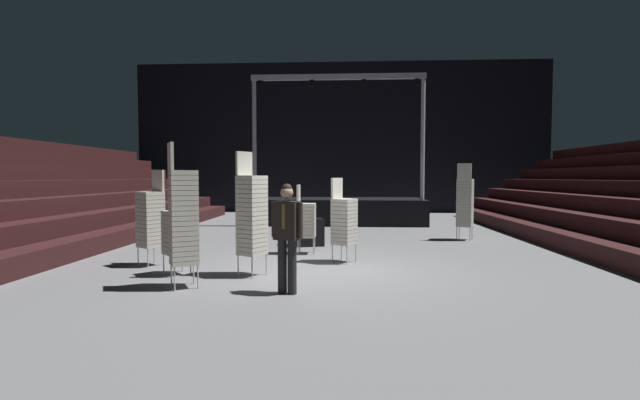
% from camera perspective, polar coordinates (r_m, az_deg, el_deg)
% --- Properties ---
extents(ground_plane, '(22.00, 30.00, 0.10)m').
position_cam_1_polar(ground_plane, '(9.25, 1.46, -9.20)').
color(ground_plane, slate).
extents(arena_end_wall, '(22.00, 0.30, 8.00)m').
position_cam_1_polar(arena_end_wall, '(24.14, 2.54, 7.95)').
color(arena_end_wall, black).
rests_on(arena_end_wall, ground_plane).
extents(stage_riser, '(6.94, 2.91, 5.80)m').
position_cam_1_polar(stage_riser, '(18.33, 2.32, -1.07)').
color(stage_riser, black).
rests_on(stage_riser, ground_plane).
extents(man_with_tie, '(0.56, 0.36, 1.79)m').
position_cam_1_polar(man_with_tie, '(7.25, -4.27, -4.02)').
color(man_with_tie, black).
rests_on(man_with_tie, ground_plane).
extents(chair_stack_front_left, '(0.61, 0.61, 1.88)m').
position_cam_1_polar(chair_stack_front_left, '(9.91, 3.07, -2.58)').
color(chair_stack_front_left, '#B2B5BA').
rests_on(chair_stack_front_left, ground_plane).
extents(chair_stack_front_right, '(0.61, 0.61, 2.05)m').
position_cam_1_polar(chair_stack_front_right, '(10.19, -20.84, -2.15)').
color(chair_stack_front_right, '#B2B5BA').
rests_on(chair_stack_front_right, ground_plane).
extents(chair_stack_mid_left, '(0.60, 0.60, 2.48)m').
position_cam_1_polar(chair_stack_mid_left, '(7.95, -17.12, -1.95)').
color(chair_stack_mid_left, '#B2B5BA').
rests_on(chair_stack_mid_left, ground_plane).
extents(chair_stack_mid_right, '(0.45, 0.45, 1.71)m').
position_cam_1_polar(chair_stack_mid_right, '(11.02, -1.81, -2.46)').
color(chair_stack_mid_right, '#B2B5BA').
rests_on(chair_stack_mid_right, ground_plane).
extents(chair_stack_mid_centre, '(0.58, 0.58, 2.31)m').
position_cam_1_polar(chair_stack_mid_centre, '(14.08, 18.07, -0.22)').
color(chair_stack_mid_centre, '#B2B5BA').
rests_on(chair_stack_mid_centre, ground_plane).
extents(chair_stack_rear_left, '(0.62, 0.62, 1.71)m').
position_cam_1_polar(chair_stack_rear_left, '(9.08, -17.86, -3.76)').
color(chair_stack_rear_left, '#B2B5BA').
rests_on(chair_stack_rear_left, ground_plane).
extents(chair_stack_rear_right, '(0.61, 0.61, 2.39)m').
position_cam_1_polar(chair_stack_rear_right, '(8.65, -8.75, -1.75)').
color(chair_stack_rear_right, '#B2B5BA').
rests_on(chair_stack_rear_right, ground_plane).
extents(equipment_road_case, '(1.03, 0.81, 0.75)m').
position_cam_1_polar(equipment_road_case, '(12.36, -1.75, -4.13)').
color(equipment_road_case, black).
rests_on(equipment_road_case, ground_plane).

